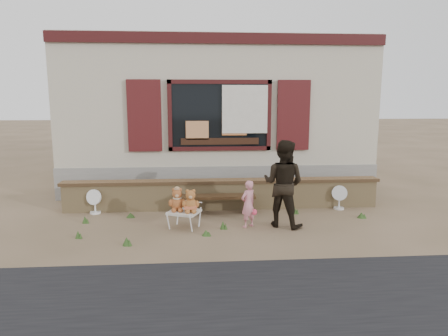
{
  "coord_description": "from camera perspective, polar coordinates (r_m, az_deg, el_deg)",
  "views": [
    {
      "loc": [
        -0.61,
        -7.73,
        2.46
      ],
      "look_at": [
        0.0,
        0.6,
        1.0
      ],
      "focal_mm": 32.0,
      "sensor_mm": 36.0,
      "label": 1
    }
  ],
  "objects": [
    {
      "name": "brick_wall",
      "position": [
        9.0,
        -0.19,
        -3.7
      ],
      "size": [
        7.1,
        0.36,
        0.67
      ],
      "color": "tan",
      "rests_on": "ground"
    },
    {
      "name": "teddy_bear_left",
      "position": [
        7.7,
        -6.71,
        -4.41
      ],
      "size": [
        0.41,
        0.39,
        0.45
      ],
      "primitive_type": null,
      "rotation": [
        0.0,
        0.0,
        -0.4
      ],
      "color": "brown",
      "rests_on": "folding_chair"
    },
    {
      "name": "grass_tufts",
      "position": [
        7.87,
        -2.63,
        -7.8
      ],
      "size": [
        5.8,
        1.8,
        0.16
      ],
      "color": "#304F1F",
      "rests_on": "ground"
    },
    {
      "name": "bench",
      "position": [
        8.59,
        -0.94,
        -4.64
      ],
      "size": [
        1.62,
        0.35,
        0.41
      ],
      "rotation": [
        0.0,
        0.0,
        -0.0
      ],
      "color": "#342312",
      "rests_on": "ground"
    },
    {
      "name": "adult",
      "position": [
        7.76,
        8.47,
        -2.22
      ],
      "size": [
        1.03,
        0.98,
        1.69
      ],
      "primitive_type": "imported",
      "rotation": [
        0.0,
        0.0,
        2.58
      ],
      "color": "black",
      "rests_on": "ground"
    },
    {
      "name": "teddy_bear_right",
      "position": [
        7.58,
        -4.79,
        -4.61
      ],
      "size": [
        0.41,
        0.39,
        0.44
      ],
      "primitive_type": null,
      "rotation": [
        0.0,
        0.0,
        -0.4
      ],
      "color": "brown",
      "rests_on": "folding_chair"
    },
    {
      "name": "fan_left",
      "position": [
        9.06,
        -17.97,
        -4.55
      ],
      "size": [
        0.35,
        0.23,
        0.54
      ],
      "rotation": [
        0.0,
        0.0,
        -0.31
      ],
      "color": "white",
      "rests_on": "ground"
    },
    {
      "name": "fan_right",
      "position": [
        9.33,
        16.15,
        -4.02
      ],
      "size": [
        0.35,
        0.23,
        0.55
      ],
      "rotation": [
        0.0,
        0.0,
        -0.37
      ],
      "color": "silver",
      "rests_on": "ground"
    },
    {
      "name": "child",
      "position": [
        7.7,
        3.46,
        -5.15
      ],
      "size": [
        0.4,
        0.37,
        0.92
      ],
      "primitive_type": "imported",
      "rotation": [
        0.0,
        0.0,
        3.77
      ],
      "color": "pink",
      "rests_on": "ground"
    },
    {
      "name": "ground",
      "position": [
        8.13,
        0.31,
        -7.69
      ],
      "size": [
        80.0,
        80.0,
        0.0
      ],
      "primitive_type": "plane",
      "color": "brown",
      "rests_on": "ground"
    },
    {
      "name": "shopfront",
      "position": [
        12.24,
        -1.35,
        7.75
      ],
      "size": [
        8.04,
        5.13,
        4.0
      ],
      "color": "#B9B095",
      "rests_on": "ground"
    },
    {
      "name": "folding_chair",
      "position": [
        7.71,
        -5.72,
        -6.35
      ],
      "size": [
        0.7,
        0.67,
        0.34
      ],
      "rotation": [
        0.0,
        0.0,
        -0.4
      ],
      "color": "beige",
      "rests_on": "ground"
    }
  ]
}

